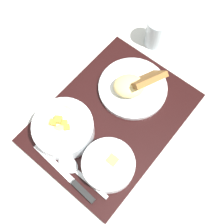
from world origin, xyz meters
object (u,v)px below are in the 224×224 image
Objects in this scene: spoon at (75,170)px; plate_main at (134,86)px; knife at (73,182)px; bowl_soup at (108,165)px; bowl_salad at (64,128)px; glass_water at (157,33)px.

plate_main is at bearing -83.87° from spoon.
knife is 1.32× the size of spoon.
bowl_soup is 0.67× the size of plate_main.
knife is at bearing -172.72° from plate_main.
bowl_soup is 0.09m from knife.
bowl_salad reaches higher than knife.
bowl_salad is at bearing 88.70° from bowl_soup.
bowl_soup is 1.38× the size of glass_water.
bowl_salad is 0.10m from spoon.
glass_water is (0.44, 0.08, 0.02)m from knife.
spoon is 1.69× the size of glass_water.
bowl_salad is 0.14m from bowl_soup.
bowl_soup is 0.82× the size of spoon.
knife is at bearing -129.47° from bowl_salad.
knife reaches higher than spoon.
plate_main is 0.25m from spoon.
plate_main is (0.20, -0.06, -0.01)m from bowl_salad.
plate_main reaches higher than bowl_soup.
bowl_salad is at bearing -33.26° from spoon.
bowl_salad is 0.20m from plate_main.
bowl_soup is 0.21m from plate_main.
plate_main is at bearing 21.14° from bowl_soup.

